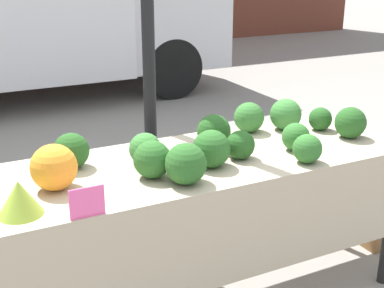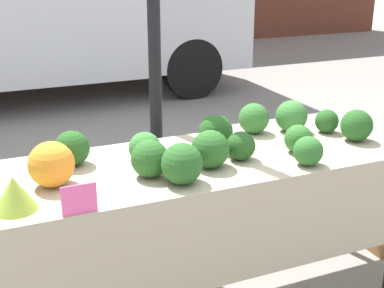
{
  "view_description": "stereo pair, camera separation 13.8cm",
  "coord_description": "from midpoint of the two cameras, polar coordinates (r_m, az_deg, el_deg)",
  "views": [
    {
      "loc": [
        -1.05,
        -2.1,
        1.72
      ],
      "look_at": [
        0.0,
        0.0,
        0.88
      ],
      "focal_mm": 50.0,
      "sensor_mm": 36.0,
      "label": 1
    },
    {
      "loc": [
        -0.93,
        -2.16,
        1.72
      ],
      "look_at": [
        0.0,
        0.0,
        0.88
      ],
      "focal_mm": 50.0,
      "sensor_mm": 36.0,
      "label": 2
    }
  ],
  "objects": [
    {
      "name": "broccoli_head_10",
      "position": [
        2.66,
        12.75,
        0.53
      ],
      "size": [
        0.14,
        0.14,
        0.14
      ],
      "color": "#2D6628",
      "rests_on": "market_table"
    },
    {
      "name": "broccoli_head_7",
      "position": [
        2.52,
        6.8,
        -0.21
      ],
      "size": [
        0.14,
        0.14,
        0.14
      ],
      "color": "#23511E",
      "rests_on": "market_table"
    },
    {
      "name": "broccoli_head_2",
      "position": [
        2.31,
        -2.82,
        -1.58
      ],
      "size": [
        0.17,
        0.17,
        0.17
      ],
      "color": "#285B23",
      "rests_on": "market_table"
    },
    {
      "name": "broccoli_head_4",
      "position": [
        3.0,
        15.48,
        2.35
      ],
      "size": [
        0.13,
        0.13,
        0.13
      ],
      "color": "#23511E",
      "rests_on": "market_table"
    },
    {
      "name": "broccoli_head_11",
      "position": [
        2.51,
        13.83,
        -0.75
      ],
      "size": [
        0.14,
        0.14,
        0.14
      ],
      "color": "#2D6628",
      "rests_on": "market_table"
    },
    {
      "name": "tent_pole",
      "position": [
        2.91,
        -2.71,
        13.23
      ],
      "size": [
        0.07,
        0.07,
        2.79
      ],
      "color": "black",
      "rests_on": "ground_plane"
    },
    {
      "name": "broccoli_head_9",
      "position": [
        2.46,
        -3.46,
        -0.44
      ],
      "size": [
        0.15,
        0.15,
        0.15
      ],
      "color": "#387533",
      "rests_on": "market_table"
    },
    {
      "name": "orange_cauliflower",
      "position": [
        2.27,
        -13.1,
        -2.14
      ],
      "size": [
        0.19,
        0.19,
        0.19
      ],
      "color": "orange",
      "rests_on": "market_table"
    },
    {
      "name": "broccoli_head_0",
      "position": [
        2.97,
        11.88,
        2.92
      ],
      "size": [
        0.17,
        0.17,
        0.17
      ],
      "color": "#387533",
      "rests_on": "market_table"
    },
    {
      "name": "broccoli_head_6",
      "position": [
        2.24,
        0.69,
        -2.13
      ],
      "size": [
        0.18,
        0.18,
        0.18
      ],
      "color": "#285B23",
      "rests_on": "market_table"
    },
    {
      "name": "broccoli_head_13",
      "position": [
        2.48,
        -11.16,
        -0.47
      ],
      "size": [
        0.16,
        0.16,
        0.16
      ],
      "color": "#23511E",
      "rests_on": "market_table"
    },
    {
      "name": "broccoli_head_12",
      "position": [
        2.91,
        7.97,
        2.71
      ],
      "size": [
        0.16,
        0.16,
        0.16
      ],
      "color": "#336B2D",
      "rests_on": "market_table"
    },
    {
      "name": "broccoli_head_8",
      "position": [
        2.41,
        3.61,
        -0.57
      ],
      "size": [
        0.17,
        0.17,
        0.17
      ],
      "color": "#285B23",
      "rests_on": "market_table"
    },
    {
      "name": "broccoli_head_1",
      "position": [
        2.91,
        18.47,
        1.87
      ],
      "size": [
        0.17,
        0.17,
        0.17
      ],
      "color": "#23511E",
      "rests_on": "market_table"
    },
    {
      "name": "broccoli_head_3",
      "position": [
        2.66,
        4.06,
        1.31
      ],
      "size": [
        0.17,
        0.17,
        0.17
      ],
      "color": "#23511E",
      "rests_on": "market_table"
    },
    {
      "name": "market_table",
      "position": [
        2.51,
        2.14,
        -4.38
      ],
      "size": [
        2.18,
        0.72,
        0.8
      ],
      "color": "tan",
      "rests_on": "ground_plane"
    },
    {
      "name": "price_sign",
      "position": [
        2.02,
        -10.02,
        -5.88
      ],
      "size": [
        0.13,
        0.01,
        0.12
      ],
      "color": "#F45B9E",
      "rests_on": "market_table"
    },
    {
      "name": "romanesco_head",
      "position": [
        2.1,
        -16.68,
        -5.11
      ],
      "size": [
        0.17,
        0.17,
        0.14
      ],
      "color": "#93B238",
      "rests_on": "market_table"
    }
  ]
}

